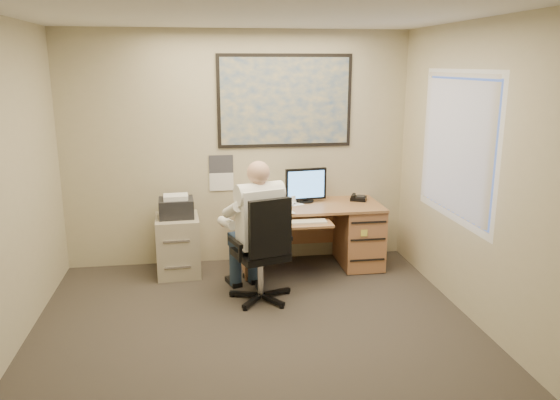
{
  "coord_description": "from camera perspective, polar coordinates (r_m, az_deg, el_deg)",
  "views": [
    {
      "loc": [
        -0.46,
        -4.04,
        2.31
      ],
      "look_at": [
        0.35,
        1.3,
        0.97
      ],
      "focal_mm": 35.0,
      "sensor_mm": 36.0,
      "label": 1
    }
  ],
  "objects": [
    {
      "name": "room_shell",
      "position": [
        4.17,
        -2.06,
        0.66
      ],
      "size": [
        4.0,
        4.5,
        2.7
      ],
      "color": "#332E28",
      "rests_on": "ground"
    },
    {
      "name": "desk",
      "position": [
        6.42,
        6.03,
        -2.98
      ],
      "size": [
        1.6,
        0.97,
        1.14
      ],
      "color": "#A17045",
      "rests_on": "ground"
    },
    {
      "name": "world_map",
      "position": [
        6.36,
        0.53,
        10.29
      ],
      "size": [
        1.56,
        0.03,
        1.06
      ],
      "primitive_type": "cube",
      "color": "#1E4C93",
      "rests_on": "room_shell"
    },
    {
      "name": "wall_calendar",
      "position": [
        6.4,
        -6.15,
        2.82
      ],
      "size": [
        0.28,
        0.01,
        0.42
      ],
      "primitive_type": "cube",
      "color": "white",
      "rests_on": "room_shell"
    },
    {
      "name": "window_blinds",
      "position": [
        5.46,
        17.96,
        5.31
      ],
      "size": [
        0.06,
        1.4,
        1.3
      ],
      "primitive_type": null,
      "color": "beige",
      "rests_on": "room_shell"
    },
    {
      "name": "filing_cabinet",
      "position": [
        6.26,
        -10.63,
        -4.1
      ],
      "size": [
        0.5,
        0.59,
        0.92
      ],
      "rotation": [
        0.0,
        0.0,
        0.05
      ],
      "color": "#ADA38B",
      "rests_on": "ground"
    },
    {
      "name": "office_chair",
      "position": [
        5.46,
        -2.15,
        -7.43
      ],
      "size": [
        0.82,
        0.82,
        1.09
      ],
      "rotation": [
        0.0,
        0.0,
        0.3
      ],
      "color": "black",
      "rests_on": "ground"
    },
    {
      "name": "person",
      "position": [
        5.4,
        -2.12,
        -3.29
      ],
      "size": [
        0.83,
        0.99,
        1.41
      ],
      "primitive_type": null,
      "rotation": [
        0.0,
        0.0,
        0.31
      ],
      "color": "white",
      "rests_on": "office_chair"
    }
  ]
}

